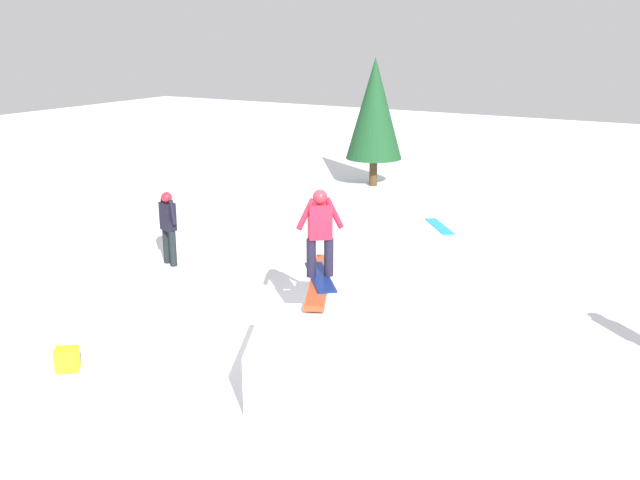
% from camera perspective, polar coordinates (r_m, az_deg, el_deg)
% --- Properties ---
extents(ground_plane, '(60.00, 60.00, 0.00)m').
position_cam_1_polar(ground_plane, '(11.18, 0.00, -7.53)').
color(ground_plane, white).
extents(rail_feature, '(2.22, 1.27, 0.93)m').
position_cam_1_polar(rail_feature, '(10.88, 0.00, -3.80)').
color(rail_feature, black).
rests_on(rail_feature, ground).
extents(snow_kicker_ramp, '(2.28, 2.14, 0.80)m').
position_cam_1_polar(snow_kicker_ramp, '(9.51, -0.72, -9.39)').
color(snow_kicker_ramp, white).
rests_on(snow_kicker_ramp, ground).
extents(main_rider_on_rail, '(1.23, 1.08, 1.37)m').
position_cam_1_polar(main_rider_on_rail, '(10.62, 0.00, 0.43)').
color(main_rider_on_rail, navy).
rests_on(main_rider_on_rail, rail_feature).
extents(bystander_black, '(0.31, 0.60, 1.49)m').
position_cam_1_polar(bystander_black, '(14.46, -12.05, 1.25)').
color(bystander_black, black).
rests_on(bystander_black, ground).
extents(loose_snowboard_cyan, '(1.32, 1.14, 0.02)m').
position_cam_1_polar(loose_snowboard_cyan, '(17.31, 9.54, 1.08)').
color(loose_snowboard_cyan, '#23B0C9').
rests_on(loose_snowboard_cyan, ground).
extents(backpack_on_snow, '(0.35, 0.37, 0.34)m').
position_cam_1_polar(backpack_on_snow, '(10.58, -19.58, -8.99)').
color(backpack_on_snow, yellow).
rests_on(backpack_on_snow, ground).
extents(pine_tree_far, '(1.67, 1.67, 3.79)m').
position_cam_1_polar(pine_tree_far, '(21.36, 4.39, 10.42)').
color(pine_tree_far, '#4C331E').
rests_on(pine_tree_far, ground).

